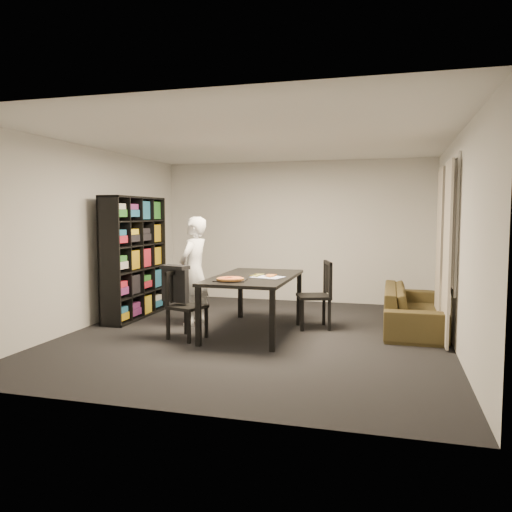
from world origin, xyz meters
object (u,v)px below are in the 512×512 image
(person, at_px, (194,271))
(bookshelf, at_px, (134,257))
(baking_tray, at_px, (230,280))
(sofa, at_px, (413,308))
(chair_left, at_px, (182,300))
(pepperoni_pizza, at_px, (230,279))
(chair_right, at_px, (320,290))
(dining_table, at_px, (254,281))

(person, bearing_deg, bookshelf, -94.42)
(baking_tray, height_order, sofa, baking_tray)
(chair_left, relative_size, pepperoni_pizza, 2.53)
(chair_right, xyz_separation_m, baking_tray, (-1.01, -1.01, 0.24))
(dining_table, height_order, chair_right, chair_right)
(dining_table, bearing_deg, bookshelf, 167.15)
(bookshelf, distance_m, pepperoni_pizza, 2.20)
(chair_left, xyz_separation_m, chair_right, (1.67, 1.05, 0.04))
(bookshelf, bearing_deg, dining_table, -12.85)
(dining_table, height_order, sofa, dining_table)
(dining_table, xyz_separation_m, sofa, (2.13, 0.80, -0.41))
(bookshelf, bearing_deg, chair_left, -39.36)
(chair_right, height_order, person, person)
(chair_right, xyz_separation_m, pepperoni_pizza, (-1.00, -1.06, 0.26))
(sofa, bearing_deg, chair_right, 103.49)
(bookshelf, bearing_deg, chair_right, 0.37)
(baking_tray, xyz_separation_m, pepperoni_pizza, (0.02, -0.05, 0.02))
(baking_tray, distance_m, sofa, 2.70)
(chair_right, height_order, baking_tray, chair_right)
(dining_table, relative_size, sofa, 0.92)
(chair_right, bearing_deg, dining_table, -78.57)
(dining_table, bearing_deg, chair_right, 30.46)
(pepperoni_pizza, bearing_deg, bookshelf, 151.53)
(person, height_order, baking_tray, person)
(sofa, bearing_deg, baking_tray, 119.83)
(chair_right, distance_m, sofa, 1.35)
(pepperoni_pizza, xyz_separation_m, sofa, (2.29, 1.37, -0.51))
(baking_tray, bearing_deg, chair_right, 44.98)
(chair_left, height_order, baking_tray, chair_left)
(chair_right, relative_size, pepperoni_pizza, 2.75)
(bookshelf, height_order, chair_left, bookshelf)
(bookshelf, height_order, chair_right, bookshelf)
(bookshelf, relative_size, chair_right, 1.97)
(dining_table, xyz_separation_m, chair_left, (-0.83, -0.55, -0.21))
(chair_left, relative_size, sofa, 0.43)
(dining_table, height_order, baking_tray, baking_tray)
(bookshelf, xyz_separation_m, sofa, (4.21, 0.33, -0.65))
(dining_table, bearing_deg, sofa, 20.66)
(pepperoni_pizza, height_order, sofa, pepperoni_pizza)
(dining_table, relative_size, chair_right, 1.95)
(chair_right, bearing_deg, bookshelf, -108.66)
(person, bearing_deg, sofa, 108.19)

